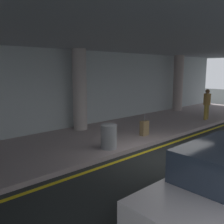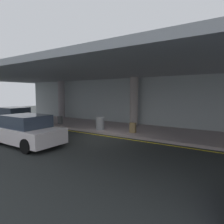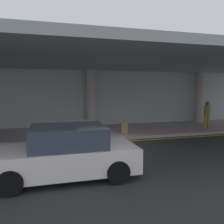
% 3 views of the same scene
% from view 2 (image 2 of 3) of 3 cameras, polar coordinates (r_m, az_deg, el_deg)
% --- Properties ---
extents(ground_plane, '(60.00, 60.00, 0.00)m').
position_cam_2_polar(ground_plane, '(11.24, -4.35, -7.68)').
color(ground_plane, '#262A29').
extents(sidewalk, '(26.00, 4.20, 0.15)m').
position_cam_2_polar(sidewalk, '(13.76, 3.60, -4.94)').
color(sidewalk, '#A69596').
rests_on(sidewalk, ground).
extents(lane_stripe_yellow, '(26.00, 0.14, 0.01)m').
position_cam_2_polar(lane_stripe_yellow, '(11.79, -2.25, -7.03)').
color(lane_stripe_yellow, yellow).
rests_on(lane_stripe_yellow, ground).
extents(support_column_far_left, '(0.63, 0.63, 3.65)m').
position_cam_2_polar(support_column_far_left, '(19.80, -14.67, 3.57)').
color(support_column_far_left, '#A1989C').
rests_on(support_column_far_left, sidewalk).
extents(support_column_left_mid, '(0.63, 0.63, 3.65)m').
position_cam_2_polar(support_column_left_mid, '(14.85, 6.49, 3.17)').
color(support_column_left_mid, '#A79B96').
rests_on(support_column_left_mid, sidewalk).
extents(ceiling_overhang, '(28.00, 13.20, 0.30)m').
position_cam_2_polar(ceiling_overhang, '(13.18, 2.60, 11.53)').
color(ceiling_overhang, '#8E939A').
rests_on(ceiling_overhang, support_column_far_left).
extents(terminal_back_wall, '(26.00, 0.30, 3.80)m').
position_cam_2_polar(terminal_back_wall, '(15.54, 7.77, 2.98)').
color(terminal_back_wall, '#A8B1B2').
rests_on(terminal_back_wall, ground).
extents(car_dark_green, '(4.10, 1.92, 1.50)m').
position_cam_2_polar(car_dark_green, '(16.92, -27.11, -1.41)').
color(car_dark_green, '#114026').
rests_on(car_dark_green, ground).
extents(car_white, '(4.10, 1.92, 1.50)m').
position_cam_2_polar(car_white, '(10.56, -24.05, -5.03)').
color(car_white, silver).
rests_on(car_white, ground).
extents(suitcase_upright_primary, '(0.36, 0.22, 0.90)m').
position_cam_2_polar(suitcase_upright_primary, '(11.99, 6.16, -4.62)').
color(suitcase_upright_primary, olive).
rests_on(suitcase_upright_primary, sidewalk).
extents(suitcase_upright_secondary, '(0.36, 0.22, 0.90)m').
position_cam_2_polar(suitcase_upright_secondary, '(15.93, -15.03, -2.29)').
color(suitcase_upright_secondary, '#5C5C5E').
rests_on(suitcase_upright_secondary, sidewalk).
extents(trash_bin_steel, '(0.56, 0.56, 0.85)m').
position_cam_2_polar(trash_bin_steel, '(12.92, -3.51, -3.37)').
color(trash_bin_steel, gray).
rests_on(trash_bin_steel, sidewalk).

